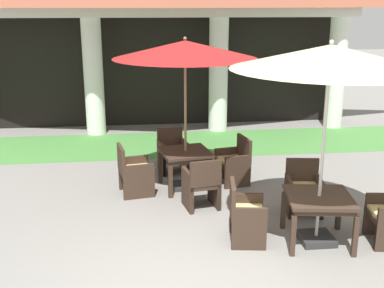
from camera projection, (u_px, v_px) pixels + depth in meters
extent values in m
cylinder|color=white|center=(94.00, 77.00, 12.41)|extent=(0.50, 0.50, 2.99)
cylinder|color=white|center=(218.00, 75.00, 12.77)|extent=(0.50, 0.50, 2.99)
cylinder|color=white|center=(336.00, 73.00, 13.13)|extent=(0.50, 0.50, 2.99)
cube|color=white|center=(156.00, 12.00, 12.14)|extent=(10.60, 0.70, 0.24)
cube|color=black|center=(155.00, 72.00, 13.45)|extent=(10.40, 0.16, 2.99)
cube|color=#47843D|center=(160.00, 145.00, 11.80)|extent=(12.80, 2.29, 0.01)
cube|color=#38281E|center=(185.00, 152.00, 8.86)|extent=(1.00, 1.00, 0.05)
cube|color=#38281E|center=(186.00, 155.00, 8.88)|extent=(0.92, 0.92, 0.07)
cube|color=#38281E|center=(170.00, 182.00, 8.50)|extent=(0.08, 0.08, 0.60)
cube|color=#38281E|center=(213.00, 177.00, 8.72)|extent=(0.08, 0.08, 0.60)
cube|color=#38281E|center=(160.00, 168.00, 9.23)|extent=(0.08, 0.08, 0.60)
cube|color=#38281E|center=(199.00, 164.00, 9.45)|extent=(0.08, 0.08, 0.60)
cube|color=#2D2D2D|center=(186.00, 185.00, 9.05)|extent=(0.45, 0.45, 0.08)
cylinder|color=olive|center=(185.00, 122.00, 8.70)|extent=(0.05, 0.05, 2.54)
cone|color=maroon|center=(185.00, 49.00, 8.34)|extent=(2.55, 2.55, 0.31)
sphere|color=olive|center=(185.00, 39.00, 8.29)|extent=(0.06, 0.06, 0.06)
cube|color=#38281E|center=(136.00, 172.00, 8.69)|extent=(0.65, 0.65, 0.07)
cube|color=#E0CC7F|center=(136.00, 169.00, 8.67)|extent=(0.60, 0.60, 0.05)
cube|color=#38281E|center=(121.00, 159.00, 8.54)|extent=(0.16, 0.56, 0.48)
cube|color=#38281E|center=(134.00, 172.00, 8.95)|extent=(0.56, 0.16, 0.62)
cube|color=#38281E|center=(139.00, 182.00, 8.47)|extent=(0.56, 0.16, 0.62)
cube|color=#38281E|center=(147.00, 178.00, 9.05)|extent=(0.07, 0.07, 0.36)
cube|color=#38281E|center=(153.00, 187.00, 8.59)|extent=(0.07, 0.07, 0.36)
cube|color=#38281E|center=(121.00, 180.00, 8.91)|extent=(0.07, 0.07, 0.36)
cube|color=#38281E|center=(125.00, 190.00, 8.45)|extent=(0.07, 0.07, 0.36)
cube|color=#38281E|center=(232.00, 163.00, 9.21)|extent=(0.61, 0.69, 0.07)
cube|color=#E0CC7F|center=(232.00, 160.00, 9.19)|extent=(0.56, 0.63, 0.05)
cube|color=#38281E|center=(244.00, 149.00, 9.20)|extent=(0.17, 0.61, 0.46)
cube|color=#38281E|center=(238.00, 172.00, 8.98)|extent=(0.51, 0.15, 0.62)
cube|color=#38281E|center=(227.00, 163.00, 9.49)|extent=(0.51, 0.15, 0.62)
cube|color=#38281E|center=(226.00, 180.00, 8.95)|extent=(0.07, 0.07, 0.36)
cube|color=#38281E|center=(216.00, 170.00, 9.46)|extent=(0.07, 0.07, 0.36)
cube|color=#38281E|center=(249.00, 177.00, 9.08)|extent=(0.07, 0.07, 0.36)
cube|color=#38281E|center=(238.00, 168.00, 9.59)|extent=(0.07, 0.07, 0.36)
cube|color=#38281E|center=(173.00, 152.00, 9.80)|extent=(0.61, 0.60, 0.07)
cube|color=#E0CC7F|center=(173.00, 150.00, 9.78)|extent=(0.56, 0.55, 0.05)
cube|color=#38281E|center=(170.00, 138.00, 9.95)|extent=(0.53, 0.15, 0.42)
cube|color=#38281E|center=(184.00, 156.00, 9.89)|extent=(0.15, 0.51, 0.65)
cube|color=#38281E|center=(161.00, 158.00, 9.76)|extent=(0.15, 0.51, 0.65)
cube|color=#38281E|center=(187.00, 165.00, 9.72)|extent=(0.07, 0.07, 0.38)
cube|color=#38281E|center=(164.00, 167.00, 9.59)|extent=(0.07, 0.07, 0.38)
cube|color=#38281E|center=(181.00, 159.00, 10.14)|extent=(0.07, 0.07, 0.38)
cube|color=#38281E|center=(159.00, 161.00, 10.00)|extent=(0.07, 0.07, 0.38)
cube|color=#38281E|center=(201.00, 183.00, 8.08)|extent=(0.61, 0.61, 0.07)
cube|color=#E0CC7F|center=(201.00, 180.00, 8.07)|extent=(0.56, 0.56, 0.05)
cube|color=#38281E|center=(206.00, 174.00, 7.79)|extent=(0.53, 0.15, 0.43)
cube|color=#38281E|center=(187.00, 190.00, 8.04)|extent=(0.15, 0.53, 0.68)
cube|color=#38281E|center=(215.00, 187.00, 8.18)|extent=(0.15, 0.53, 0.68)
cube|color=#38281E|center=(184.00, 192.00, 8.30)|extent=(0.07, 0.07, 0.39)
cube|color=#38281E|center=(210.00, 190.00, 8.43)|extent=(0.07, 0.07, 0.39)
cube|color=#38281E|center=(192.00, 203.00, 7.87)|extent=(0.07, 0.07, 0.39)
cube|color=#38281E|center=(219.00, 200.00, 8.00)|extent=(0.07, 0.07, 0.39)
cube|color=#38281E|center=(319.00, 197.00, 6.82)|extent=(1.03, 1.03, 0.05)
cube|color=#38281E|center=(319.00, 201.00, 6.83)|extent=(0.95, 0.95, 0.07)
cube|color=#38281E|center=(293.00, 236.00, 6.54)|extent=(0.08, 0.08, 0.59)
cube|color=#38281E|center=(355.00, 237.00, 6.51)|extent=(0.08, 0.08, 0.59)
cube|color=#38281E|center=(283.00, 210.00, 7.34)|extent=(0.08, 0.08, 0.59)
cube|color=#38281E|center=(339.00, 211.00, 7.32)|extent=(0.08, 0.08, 0.59)
cube|color=#2D2D2D|center=(316.00, 238.00, 7.00)|extent=(0.48, 0.48, 0.10)
cylinder|color=beige|center=(323.00, 155.00, 6.64)|extent=(0.05, 0.05, 2.63)
cone|color=beige|center=(330.00, 57.00, 6.26)|extent=(2.65, 2.65, 0.32)
sphere|color=beige|center=(332.00, 42.00, 6.21)|extent=(0.06, 0.06, 0.06)
cube|color=#38281E|center=(304.00, 191.00, 7.86)|extent=(0.61, 0.62, 0.07)
cube|color=#E0CC7F|center=(304.00, 188.00, 7.85)|extent=(0.56, 0.57, 0.05)
cube|color=#38281E|center=(302.00, 171.00, 8.03)|extent=(0.54, 0.14, 0.44)
cube|color=#38281E|center=(319.00, 196.00, 7.88)|extent=(0.14, 0.55, 0.60)
cube|color=#38281E|center=(288.00, 196.00, 7.89)|extent=(0.14, 0.55, 0.60)
cube|color=#38281E|center=(321.00, 209.00, 7.68)|extent=(0.06, 0.06, 0.35)
cube|color=#38281E|center=(291.00, 209.00, 7.69)|extent=(0.06, 0.06, 0.35)
cube|color=#38281E|center=(315.00, 197.00, 8.15)|extent=(0.06, 0.06, 0.35)
cube|color=#38281E|center=(286.00, 197.00, 8.16)|extent=(0.06, 0.06, 0.35)
cube|color=#38281E|center=(248.00, 215.00, 6.92)|extent=(0.57, 0.64, 0.07)
cube|color=#E0CC7F|center=(248.00, 211.00, 6.91)|extent=(0.52, 0.59, 0.05)
cube|color=#38281E|center=(233.00, 198.00, 6.86)|extent=(0.14, 0.58, 0.46)
cube|color=#38281E|center=(246.00, 213.00, 7.21)|extent=(0.49, 0.13, 0.63)
cube|color=#38281E|center=(249.00, 229.00, 6.69)|extent=(0.49, 0.13, 0.63)
cube|color=#38281E|center=(260.00, 221.00, 7.23)|extent=(0.06, 0.06, 0.37)
cube|color=#38281E|center=(264.00, 238.00, 6.73)|extent=(0.06, 0.06, 0.37)
cube|color=#38281E|center=(231.00, 221.00, 7.24)|extent=(0.06, 0.06, 0.37)
cube|color=#38281E|center=(233.00, 237.00, 6.74)|extent=(0.06, 0.06, 0.37)
cube|color=#38281E|center=(381.00, 214.00, 7.14)|extent=(0.50, 0.13, 0.66)
cube|color=#38281E|center=(377.00, 239.00, 6.69)|extent=(0.06, 0.06, 0.37)
cube|color=#38281E|center=(365.00, 223.00, 7.18)|extent=(0.06, 0.06, 0.37)
ellipsoid|color=brown|center=(164.00, 156.00, 10.38)|extent=(0.24, 0.24, 0.31)
sphere|color=brown|center=(164.00, 148.00, 10.33)|extent=(0.08, 0.08, 0.08)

